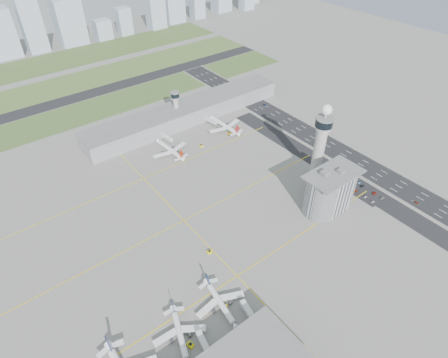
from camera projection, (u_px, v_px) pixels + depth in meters
ground at (254, 220)px, 266.23m from camera, size 1000.00×1000.00×0.00m
grass_strip_0 at (99, 108)px, 395.03m from camera, size 480.00×50.00×0.08m
grass_strip_1 at (74, 83)px, 441.13m from camera, size 480.00×60.00×0.08m
grass_strip_2 at (51, 63)px, 490.31m from camera, size 480.00×70.00×0.08m
runway at (86, 95)px, 417.76m from camera, size 480.00×22.00×0.10m
highway at (355, 161)px, 320.73m from camera, size 28.00×500.00×0.10m
barrier_left at (345, 167)px, 313.74m from camera, size 0.60×500.00×1.20m
barrier_right at (365, 155)px, 327.02m from camera, size 0.60×500.00×1.20m
landside_road at (346, 178)px, 302.73m from camera, size 18.00×260.00×0.08m
parking_lot at (357, 187)px, 294.40m from camera, size 20.00×44.00×0.10m
taxiway_line_h_0 at (237, 276)px, 228.81m from camera, size 260.00×0.60×0.01m
taxiway_line_h_1 at (184, 221)px, 265.70m from camera, size 260.00×0.60×0.01m
taxiway_line_h_2 at (143, 178)px, 302.58m from camera, size 260.00×0.60×0.01m
taxiway_line_v at (184, 221)px, 265.70m from camera, size 0.60×260.00×0.01m
control_tower at (321, 140)px, 283.20m from camera, size 14.00×14.00×64.50m
secondary_tower at (176, 105)px, 360.81m from camera, size 8.60×8.60×31.90m
admin_building at (330, 190)px, 267.71m from camera, size 42.00×24.00×33.50m
terminal_pier at (186, 112)px, 371.19m from camera, size 210.00×32.00×15.80m
airplane_near_b at (180, 333)px, 195.44m from camera, size 38.67×41.88×9.61m
airplane_near_c at (221, 301)px, 209.56m from camera, size 35.22×39.86×10.10m
airplane_far_a at (169, 147)px, 327.70m from camera, size 37.14×42.82×11.38m
airplane_far_b at (224, 123)px, 358.75m from camera, size 37.91×44.09×11.98m
jet_bridge_near_1 at (210, 357)px, 187.58m from camera, size 5.39×14.31×5.70m
jet_bridge_near_2 at (255, 323)px, 201.80m from camera, size 5.39×14.31×5.70m
jet_bridge_far_0 at (162, 136)px, 346.52m from camera, size 5.39×14.31×5.70m
jet_bridge_far_1 at (206, 120)px, 370.23m from camera, size 5.39×14.31×5.70m
tug_0 at (190, 345)px, 194.24m from camera, size 3.21×4.02×2.05m
tug_1 at (206, 310)px, 209.60m from camera, size 4.23×4.38×2.11m
tug_2 at (225, 305)px, 212.22m from camera, size 3.36×3.53×1.69m
tug_3 at (209, 252)px, 242.45m from camera, size 3.66×3.00×1.84m
tug_4 at (201, 145)px, 337.88m from camera, size 2.42×3.52×2.04m
tug_5 at (229, 133)px, 354.05m from camera, size 3.63×2.60×2.03m
car_lot_0 at (373, 202)px, 279.99m from camera, size 3.89×1.94×1.27m
car_lot_1 at (366, 197)px, 284.51m from camera, size 3.50×1.33×1.14m
car_lot_2 at (355, 191)px, 289.75m from camera, size 4.90×2.62×1.31m
car_lot_3 at (351, 187)px, 293.42m from camera, size 4.25×2.29×1.17m
car_lot_4 at (344, 183)px, 297.11m from camera, size 3.28×1.52×1.09m
car_lot_5 at (337, 179)px, 300.81m from camera, size 4.10×1.99×1.30m
car_lot_6 at (382, 198)px, 283.44m from camera, size 4.17×2.06×1.14m
car_lot_7 at (374, 193)px, 287.79m from camera, size 4.30×1.81×1.24m
car_lot_8 at (362, 186)px, 294.39m from camera, size 3.91×1.71×1.31m
car_lot_9 at (360, 183)px, 297.57m from camera, size 3.65×1.73×1.16m
car_lot_10 at (351, 178)px, 302.66m from camera, size 4.32×2.27×1.16m
car_lot_11 at (342, 173)px, 306.67m from camera, size 4.53×1.95×1.30m
car_hw_0 at (417, 203)px, 279.50m from camera, size 1.59×3.36×1.11m
car_hw_1 at (320, 141)px, 344.03m from camera, size 1.98×4.05×1.28m
car_hw_2 at (265, 105)px, 398.92m from camera, size 2.46×4.17×1.09m
car_hw_4 at (221, 88)px, 429.57m from camera, size 1.48×3.60×1.22m
skyline_bldg_7 at (0, 34)px, 487.31m from camera, size 35.76×28.61×61.22m
skyline_bldg_8 at (30, 20)px, 496.03m from camera, size 26.33×21.06×83.39m
skyline_bldg_9 at (69, 21)px, 526.76m from camera, size 36.96×29.57×62.11m
skyline_bldg_10 at (103, 30)px, 552.67m from camera, size 23.01×18.41×27.75m
skyline_bldg_11 at (124, 21)px, 565.53m from camera, size 20.22×16.18×38.97m
skyline_bldg_12 at (156, 13)px, 587.32m from camera, size 26.14×20.92×46.89m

